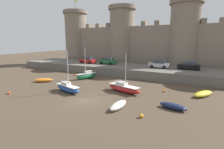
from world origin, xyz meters
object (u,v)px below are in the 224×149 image
object	(u,v)px
sailboat_near_channel_right	(124,88)
sailboat_midflat_centre	(87,76)
rowboat_foreground_centre	(43,80)
mooring_buoy_near_channel	(141,116)
car_quay_east	(189,66)
car_quay_centre_east	(108,61)
sailboat_foreground_left	(68,88)
car_quay_west	(159,64)
car_quay_centre_west	(88,60)
rowboat_foreground_right	(173,106)
rowboat_midflat_left	(203,94)
mooring_buoy_mid_mud	(9,93)
rowboat_midflat_right	(118,105)
mooring_buoy_near_shore	(75,75)
mooring_buoy_off_centre	(164,91)

from	to	relation	value
sailboat_near_channel_right	sailboat_midflat_centre	world-z (taller)	sailboat_midflat_centre
rowboat_foreground_centre	sailboat_near_channel_right	bearing A→B (deg)	4.32
mooring_buoy_near_channel	car_quay_east	size ratio (longest dim) A/B	0.10
sailboat_midflat_centre	car_quay_centre_east	xyz separation A→B (m)	(-0.68, 9.52, 1.84)
sailboat_foreground_left	car_quay_west	xyz separation A→B (m)	(8.84, 17.81, 1.88)
car_quay_centre_west	car_quay_west	bearing A→B (deg)	2.47
sailboat_midflat_centre	rowboat_foreground_right	world-z (taller)	sailboat_midflat_centre
sailboat_midflat_centre	car_quay_west	xyz separation A→B (m)	(11.64, 9.37, 1.84)
car_quay_centre_east	sailboat_foreground_left	bearing A→B (deg)	-79.07
rowboat_midflat_left	rowboat_foreground_right	bearing A→B (deg)	-113.35
rowboat_midflat_left	car_quay_centre_east	xyz separation A→B (m)	(-20.78, 10.96, 2.11)
mooring_buoy_mid_mud	car_quay_east	xyz separation A→B (m)	(20.99, 23.07, 2.29)
rowboat_midflat_right	sailboat_midflat_centre	size ratio (longest dim) A/B	0.55
sailboat_foreground_left	car_quay_west	size ratio (longest dim) A/B	1.46
mooring_buoy_near_shore	car_quay_west	distance (m)	17.68
rowboat_foreground_centre	mooring_buoy_near_shore	world-z (taller)	rowboat_foreground_centre
mooring_buoy_mid_mud	car_quay_west	distance (m)	27.29
sailboat_foreground_left	mooring_buoy_off_centre	size ratio (longest dim) A/B	16.20
sailboat_midflat_centre	car_quay_east	world-z (taller)	sailboat_midflat_centre
rowboat_foreground_right	car_quay_centre_west	xyz separation A→B (m)	(-23.17, 16.57, 2.14)
mooring_buoy_near_channel	car_quay_centre_west	xyz separation A→B (m)	(-20.82, 20.24, 2.27)
sailboat_near_channel_right	car_quay_west	world-z (taller)	sailboat_near_channel_right
rowboat_midflat_right	rowboat_midflat_left	bearing A→B (deg)	47.83
sailboat_foreground_left	mooring_buoy_mid_mud	distance (m)	8.00
rowboat_foreground_right	car_quay_centre_west	bearing A→B (deg)	144.44
sailboat_near_channel_right	rowboat_foreground_centre	size ratio (longest dim) A/B	1.77
mooring_buoy_near_shore	mooring_buoy_mid_mud	bearing A→B (deg)	-88.98
sailboat_near_channel_right	rowboat_midflat_right	xyz separation A→B (m)	(1.97, -5.81, -0.24)
rowboat_foreground_centre	rowboat_midflat_right	size ratio (longest dim) A/B	0.98
car_quay_centre_west	car_quay_west	distance (m)	17.53
mooring_buoy_mid_mud	car_quay_centre_west	size ratio (longest dim) A/B	0.09
sailboat_near_channel_right	rowboat_foreground_centre	xyz separation A→B (m)	(-15.26, -1.15, -0.24)
sailboat_foreground_left	sailboat_midflat_centre	bearing A→B (deg)	108.31
mooring_buoy_mid_mud	car_quay_west	xyz separation A→B (m)	(15.35, 22.45, 2.29)
sailboat_foreground_left	rowboat_foreground_right	world-z (taller)	sailboat_foreground_left
rowboat_midflat_right	car_quay_centre_west	bearing A→B (deg)	132.98
sailboat_midflat_centre	car_quay_west	bearing A→B (deg)	38.83
rowboat_foreground_centre	sailboat_midflat_centre	bearing A→B (deg)	47.59
rowboat_foreground_right	mooring_buoy_mid_mud	distance (m)	21.62
mooring_buoy_near_channel	car_quay_centre_east	size ratio (longest dim) A/B	0.10
sailboat_near_channel_right	mooring_buoy_mid_mud	distance (m)	16.04
sailboat_midflat_centre	car_quay_centre_east	distance (m)	9.72
sailboat_foreground_left	rowboat_midflat_right	xyz separation A→B (m)	(9.12, -2.04, -0.25)
sailboat_foreground_left	car_quay_east	xyz separation A→B (m)	(14.48, 18.43, 1.88)
sailboat_near_channel_right	mooring_buoy_near_shore	world-z (taller)	sailboat_near_channel_right
sailboat_near_channel_right	car_quay_west	xyz separation A→B (m)	(1.69, 14.04, 1.88)
mooring_buoy_mid_mud	car_quay_centre_east	world-z (taller)	car_quay_centre_east
car_quay_east	sailboat_foreground_left	bearing A→B (deg)	-128.17
mooring_buoy_near_shore	car_quay_centre_west	xyz separation A→B (m)	(-1.91, 7.24, 2.28)
sailboat_foreground_left	mooring_buoy_near_channel	size ratio (longest dim) A/B	14.83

